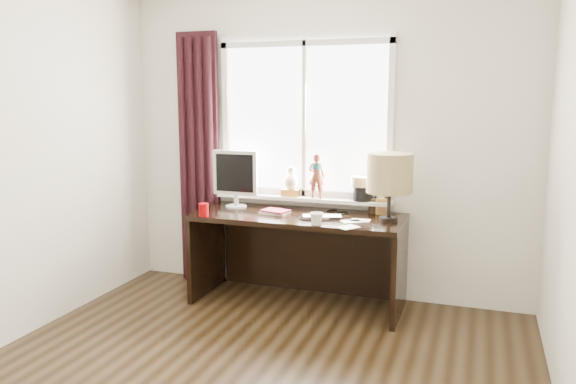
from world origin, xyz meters
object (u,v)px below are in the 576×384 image
at_px(monitor, 236,175).
at_px(laptop, 322,217).
at_px(mug, 317,218).
at_px(desk, 301,241).
at_px(red_cup, 204,210).
at_px(table_lamp, 390,174).

bearing_deg(monitor, laptop, -12.24).
relative_size(mug, monitor, 0.20).
height_order(mug, desk, mug).
height_order(red_cup, table_lamp, table_lamp).
bearing_deg(monitor, desk, -1.85).
bearing_deg(red_cup, desk, 29.95).
relative_size(mug, desk, 0.06).
height_order(laptop, table_lamp, table_lamp).
height_order(laptop, mug, mug).
relative_size(laptop, desk, 0.18).
relative_size(red_cup, desk, 0.06).
bearing_deg(table_lamp, red_cup, -167.58).
bearing_deg(red_cup, mug, 0.00).
xyz_separation_m(laptop, desk, (-0.23, 0.16, -0.26)).
xyz_separation_m(mug, table_lamp, (0.48, 0.31, 0.31)).
distance_m(laptop, mug, 0.24).
height_order(mug, table_lamp, table_lamp).
distance_m(laptop, monitor, 0.88).
distance_m(mug, monitor, 0.97).
distance_m(red_cup, desk, 0.85).
distance_m(desk, monitor, 0.79).
xyz_separation_m(mug, desk, (-0.25, 0.40, -0.29)).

